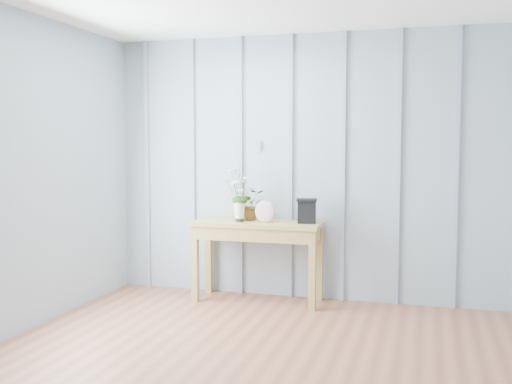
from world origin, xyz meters
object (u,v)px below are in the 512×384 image
(felt_disc_vessel, at_px, (265,211))
(carved_box, at_px, (307,211))
(daisy_vase, at_px, (239,187))
(sideboard, at_px, (257,234))

(felt_disc_vessel, relative_size, carved_box, 0.91)
(felt_disc_vessel, height_order, carved_box, carved_box)
(carved_box, bearing_deg, felt_disc_vessel, -171.49)
(daisy_vase, bearing_deg, sideboard, 14.76)
(sideboard, distance_m, daisy_vase, 0.47)
(sideboard, height_order, felt_disc_vessel, felt_disc_vessel)
(sideboard, relative_size, daisy_vase, 2.33)
(sideboard, xyz_separation_m, daisy_vase, (-0.16, -0.04, 0.44))
(daisy_vase, distance_m, felt_disc_vessel, 0.33)
(sideboard, xyz_separation_m, carved_box, (0.46, 0.01, 0.23))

